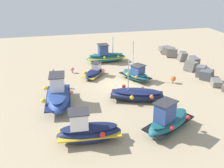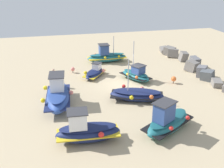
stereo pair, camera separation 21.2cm
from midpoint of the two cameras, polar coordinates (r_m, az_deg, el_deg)
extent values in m
plane|color=tan|center=(25.52, 2.59, -0.07)|extent=(45.51, 45.51, 0.00)
ellipsoid|color=#1E6670|center=(31.82, -1.39, 5.47)|extent=(1.54, 4.59, 0.96)
cube|color=gold|center=(31.80, -1.39, 5.55)|extent=(1.58, 4.40, 0.10)
ellipsoid|color=#1A565F|center=(31.70, -1.40, 6.15)|extent=(1.34, 4.04, 0.17)
cube|color=#2D4784|center=(31.45, -2.09, 7.19)|extent=(1.07, 1.02, 1.09)
cube|color=#333338|center=(31.31, -2.10, 8.21)|extent=(1.24, 1.18, 0.06)
cylinder|color=#B7B7BC|center=(31.59, -0.02, 8.17)|extent=(0.08, 0.08, 2.05)
sphere|color=yellow|center=(31.21, 1.11, 5.79)|extent=(0.26, 0.26, 0.26)
sphere|color=#EA7F75|center=(32.60, -1.04, 6.52)|extent=(0.26, 0.26, 0.26)
sphere|color=yellow|center=(30.85, -1.77, 5.53)|extent=(0.26, 0.26, 0.26)
sphere|color=orange|center=(32.31, -3.82, 6.15)|extent=(0.26, 0.26, 0.26)
ellipsoid|color=navy|center=(22.39, 4.96, -2.35)|extent=(3.06, 4.69, 0.85)
cube|color=black|center=(22.37, 4.96, -2.25)|extent=(3.04, 4.54, 0.10)
ellipsoid|color=#151E45|center=(22.24, 4.99, -1.54)|extent=(2.68, 4.12, 0.16)
cylinder|color=#B7B7BC|center=(21.74, 3.15, 1.88)|extent=(0.08, 0.08, 2.64)
sphere|color=red|center=(23.16, 2.21, -0.48)|extent=(0.32, 0.32, 0.32)
sphere|color=yellow|center=(21.44, 3.87, -2.82)|extent=(0.32, 0.32, 0.32)
sphere|color=#EA7F75|center=(23.15, 6.00, -0.87)|extent=(0.32, 0.32, 0.32)
sphere|color=orange|center=(21.39, 8.00, -2.65)|extent=(0.32, 0.32, 0.32)
ellipsoid|color=navy|center=(17.17, -5.11, -10.28)|extent=(1.64, 4.08, 1.05)
cube|color=gold|center=(17.14, -5.12, -10.13)|extent=(1.68, 3.92, 0.10)
ellipsoid|color=#151E45|center=(16.93, -5.16, -9.04)|extent=(1.44, 3.59, 0.18)
cube|color=white|center=(16.60, -7.32, -7.44)|extent=(1.05, 1.13, 1.03)
cube|color=#333338|center=(16.34, -7.41, -5.79)|extent=(1.22, 1.31, 0.06)
sphere|color=red|center=(16.33, -2.38, -10.54)|extent=(0.35, 0.35, 0.35)
sphere|color=orange|center=(17.66, -7.70, -8.01)|extent=(0.35, 0.35, 0.35)
ellipsoid|color=navy|center=(27.29, -3.97, 2.14)|extent=(3.21, 2.80, 0.70)
cube|color=gold|center=(27.28, -3.97, 2.20)|extent=(3.11, 2.74, 0.13)
ellipsoid|color=#151E45|center=(27.20, -3.98, 2.66)|extent=(2.81, 2.44, 0.17)
cube|color=white|center=(27.53, -3.51, 3.72)|extent=(1.01, 1.01, 0.62)
cube|color=#333338|center=(27.42, -3.53, 4.39)|extent=(1.17, 1.17, 0.06)
sphere|color=yellow|center=(27.10, -5.87, 2.32)|extent=(0.35, 0.35, 0.35)
sphere|color=#EA7F75|center=(27.36, -2.11, 2.82)|extent=(0.35, 0.35, 0.35)
ellipsoid|color=#2D4C9E|center=(21.76, -11.42, -2.90)|extent=(5.05, 2.21, 1.28)
cube|color=navy|center=(21.73, -11.43, -2.75)|extent=(4.86, 2.23, 0.14)
ellipsoid|color=navy|center=(21.55, -11.52, -1.65)|extent=(4.45, 1.92, 0.24)
cube|color=white|center=(21.64, -11.63, 0.37)|extent=(1.60, 1.15, 1.14)
cube|color=#333338|center=(21.43, -11.75, 1.86)|extent=(1.85, 1.33, 0.06)
sphere|color=yellow|center=(20.64, -14.44, -3.40)|extent=(0.35, 0.35, 0.35)
sphere|color=#EA7F75|center=(21.57, -8.77, -1.82)|extent=(0.35, 0.35, 0.35)
sphere|color=yellow|center=(22.72, -14.01, -0.83)|extent=(0.35, 0.35, 0.35)
ellipsoid|color=#1E6670|center=(26.54, 4.63, 1.69)|extent=(3.52, 2.79, 0.85)
cube|color=black|center=(26.52, 4.63, 1.77)|extent=(3.41, 2.74, 0.14)
ellipsoid|color=#1A565F|center=(26.42, 4.65, 2.36)|extent=(3.08, 2.43, 0.19)
cube|color=#2D4784|center=(26.08, 5.20, 3.06)|extent=(1.33, 1.33, 0.73)
cube|color=#333338|center=(25.95, 5.23, 3.89)|extent=(1.54, 1.54, 0.06)
cylinder|color=#B7B7BC|center=(26.16, 4.18, 5.77)|extent=(0.08, 0.08, 3.01)
sphere|color=orange|center=(27.54, 4.45, 3.03)|extent=(0.29, 0.29, 0.29)
sphere|color=yellow|center=(26.07, 3.02, 2.07)|extent=(0.29, 0.29, 0.29)
sphere|color=orange|center=(26.82, 6.23, 2.45)|extent=(0.29, 0.29, 0.29)
sphere|color=orange|center=(25.34, 4.87, 1.43)|extent=(0.29, 0.29, 0.29)
ellipsoid|color=#1E6670|center=(18.51, 11.47, -8.09)|extent=(3.43, 4.28, 1.10)
cube|color=black|center=(18.49, 11.48, -7.96)|extent=(3.34, 4.14, 0.18)
ellipsoid|color=#1A565F|center=(18.30, 11.57, -6.96)|extent=(2.98, 3.74, 0.24)
cube|color=#2D4784|center=(17.53, 10.66, -5.68)|extent=(1.41, 1.52, 1.23)
cube|color=#333338|center=(17.24, 10.82, -3.79)|extent=(1.63, 1.76, 0.06)
sphere|color=red|center=(18.69, 15.33, -6.74)|extent=(0.28, 0.28, 0.28)
sphere|color=red|center=(18.71, 9.45, -6.21)|extent=(0.28, 0.28, 0.28)
sphere|color=red|center=(17.21, 12.10, -8.95)|extent=(0.28, 0.28, 0.28)
cylinder|color=brown|center=(25.37, -12.05, 0.37)|extent=(0.14, 0.14, 0.88)
cylinder|color=brown|center=(25.41, -12.40, 0.38)|extent=(0.14, 0.14, 0.88)
cylinder|color=maroon|center=(25.13, -12.36, 1.94)|extent=(0.32, 0.32, 0.60)
sphere|color=tan|center=(24.99, -12.44, 2.82)|extent=(0.22, 0.22, 0.22)
cube|color=slate|center=(36.35, 10.38, 7.01)|extent=(1.56, 1.15, 0.92)
cube|color=slate|center=(35.42, 11.50, 6.82)|extent=(1.79, 1.79, 1.09)
cube|color=slate|center=(34.48, 12.24, 6.36)|extent=(1.67, 1.69, 1.19)
cube|color=slate|center=(33.07, 14.32, 5.58)|extent=(1.01, 0.96, 1.31)
cube|color=slate|center=(31.61, 16.54, 4.50)|extent=(1.38, 0.77, 1.14)
cube|color=slate|center=(30.05, 15.94, 3.65)|extent=(1.58, 1.61, 1.24)
cube|color=slate|center=(28.65, 17.90, 2.55)|extent=(1.45, 1.44, 1.13)
cube|color=#4C5156|center=(27.84, 18.92, 1.76)|extent=(1.48, 1.57, 1.21)
cube|color=slate|center=(26.79, 20.70, 0.23)|extent=(1.40, 1.14, 0.70)
cylinder|color=#3F3F42|center=(28.66, -8.48, 2.48)|extent=(0.08, 0.08, 0.18)
sphere|color=#EA7F75|center=(28.56, -8.51, 3.06)|extent=(0.43, 0.43, 0.43)
cylinder|color=#3F3F42|center=(26.35, 12.38, 0.39)|extent=(0.08, 0.08, 0.20)
sphere|color=orange|center=(26.23, 12.44, 1.09)|extent=(0.49, 0.49, 0.49)
camera|label=1|loc=(0.11, -90.26, -0.11)|focal=43.84mm
camera|label=2|loc=(0.11, 89.74, 0.11)|focal=43.84mm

